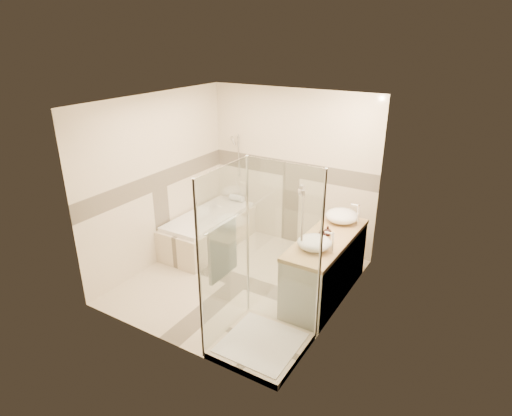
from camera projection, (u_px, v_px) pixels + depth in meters
The scene contains 12 objects.
room at pixel (244, 198), 5.53m from camera, with size 2.82×3.02×2.52m.
bathtub at pixel (209, 229), 6.91m from camera, with size 0.75×1.70×0.56m.
vanity at pixel (325, 266), 5.57m from camera, with size 0.58×1.62×0.85m.
shower_enclosure at pixel (256, 304), 4.67m from camera, with size 0.96×0.93×2.04m.
vessel_sink_near at pixel (342, 216), 5.81m from camera, with size 0.44×0.44×0.18m, color white.
vessel_sink_far at pixel (314, 243), 5.09m from camera, with size 0.41×0.41×0.16m, color white.
faucet_near at pixel (358, 213), 5.68m from camera, with size 0.12×0.03×0.30m.
faucet_far at pixel (332, 241), 4.96m from camera, with size 0.11×0.03×0.27m.
amenity_bottle_a at pixel (322, 234), 5.28m from camera, with size 0.08×0.08×0.18m, color black.
amenity_bottle_b at pixel (328, 231), 5.43m from camera, with size 0.10×0.10×0.13m, color black.
folded_towels at pixel (345, 216), 5.93m from camera, with size 0.16×0.27×0.09m, color silver.
rolled_towel at pixel (237, 198), 7.32m from camera, with size 0.11×0.11×0.25m, color silver.
Camera 1 is at (2.86, -4.33, 3.25)m, focal length 30.00 mm.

